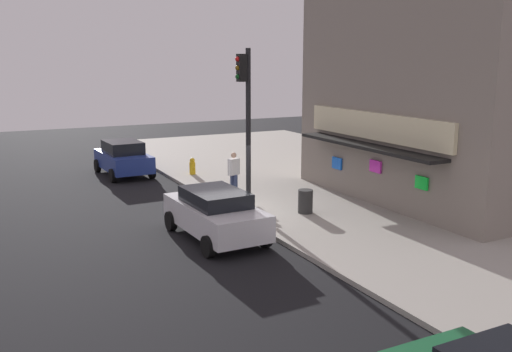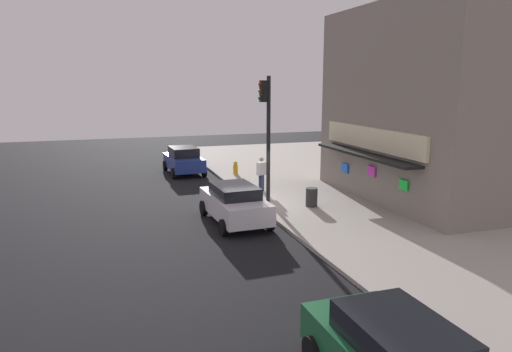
% 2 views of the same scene
% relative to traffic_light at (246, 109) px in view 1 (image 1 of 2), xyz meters
% --- Properties ---
extents(ground_plane, '(59.63, 59.63, 0.00)m').
position_rel_traffic_light_xyz_m(ground_plane, '(0.01, -0.62, -3.80)').
color(ground_plane, black).
extents(sidewalk, '(39.75, 13.54, 0.14)m').
position_rel_traffic_light_xyz_m(sidewalk, '(0.01, 6.15, -3.73)').
color(sidewalk, '#A39E93').
rests_on(sidewalk, ground_plane).
extents(corner_building, '(10.37, 8.36, 8.93)m').
position_rel_traffic_light_xyz_m(corner_building, '(1.51, 8.30, 0.80)').
color(corner_building, gray).
rests_on(corner_building, sidewalk).
extents(traffic_light, '(0.32, 0.58, 5.75)m').
position_rel_traffic_light_xyz_m(traffic_light, '(0.00, 0.00, 0.00)').
color(traffic_light, black).
rests_on(traffic_light, sidewalk).
extents(fire_hydrant, '(0.53, 0.29, 0.79)m').
position_rel_traffic_light_xyz_m(fire_hydrant, '(-6.87, 0.49, -3.28)').
color(fire_hydrant, gold).
rests_on(fire_hydrant, sidewalk).
extents(trash_can, '(0.52, 0.52, 0.84)m').
position_rel_traffic_light_xyz_m(trash_can, '(1.42, 1.66, -3.24)').
color(trash_can, '#2D2D2D').
rests_on(trash_can, sidewalk).
extents(pedestrian, '(0.40, 0.60, 1.72)m').
position_rel_traffic_light_xyz_m(pedestrian, '(-2.28, 0.55, -2.71)').
color(pedestrian, navy).
rests_on(pedestrian, sidewalk).
extents(parked_car_white, '(4.29, 2.22, 1.56)m').
position_rel_traffic_light_xyz_m(parked_car_white, '(2.27, -2.16, -2.98)').
color(parked_car_white, silver).
rests_on(parked_car_white, ground_plane).
extents(parked_car_blue, '(4.08, 2.23, 1.66)m').
position_rel_traffic_light_xyz_m(parked_car_blue, '(-8.86, -2.31, -2.95)').
color(parked_car_blue, navy).
rests_on(parked_car_blue, ground_plane).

